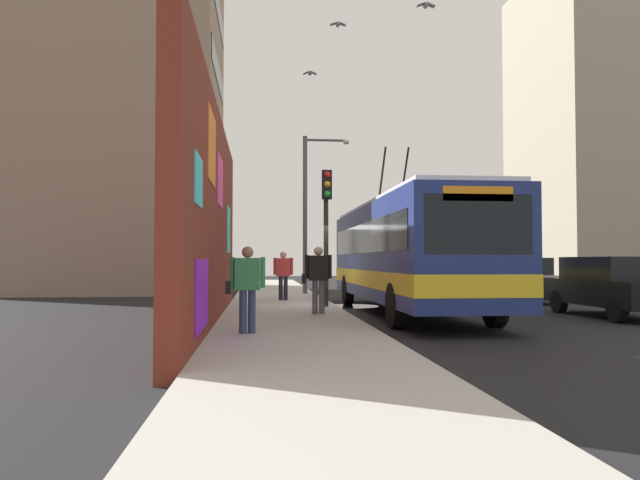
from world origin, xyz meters
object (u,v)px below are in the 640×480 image
object	(u,v)px
parked_car_silver	(516,278)
traffic_light	(326,214)
city_bus	(406,252)
street_lamp	(311,202)
pedestrian_at_curb	(318,274)
pedestrian_midblock	(283,272)
pedestrian_near_wall	(247,283)
parked_car_black	(614,285)

from	to	relation	value
parked_car_silver	traffic_light	distance (m)	8.49
city_bus	street_lamp	bearing A→B (deg)	14.40
pedestrian_at_curb	pedestrian_midblock	xyz separation A→B (m)	(5.30, 0.67, -0.03)
pedestrian_near_wall	traffic_light	xyz separation A→B (m)	(6.20, -2.15, 1.76)
pedestrian_midblock	street_lamp	size ratio (longest dim) A/B	0.25
city_bus	pedestrian_at_curb	size ratio (longest dim) A/B	6.74
traffic_light	parked_car_silver	bearing A→B (deg)	-62.97
city_bus	parked_car_silver	xyz separation A→B (m)	(4.55, -5.20, -0.90)
parked_car_black	pedestrian_at_curb	xyz separation A→B (m)	(0.01, 7.82, 0.31)
city_bus	street_lamp	xyz separation A→B (m)	(7.89, 2.02, 2.13)
traffic_light	parked_car_black	bearing A→B (deg)	-107.61
parked_car_silver	traffic_light	size ratio (longest dim) A/B	1.04
city_bus	traffic_light	bearing A→B (deg)	69.52
pedestrian_midblock	city_bus	bearing A→B (deg)	-138.99
parked_car_black	street_lamp	distance (m)	12.25
parked_car_silver	street_lamp	size ratio (longest dim) A/B	0.64
pedestrian_at_curb	traffic_light	distance (m)	2.92
parked_car_silver	street_lamp	xyz separation A→B (m)	(3.34, 7.22, 3.03)
parked_car_black	pedestrian_midblock	size ratio (longest dim) A/B	2.60
pedestrian_at_curb	pedestrian_near_wall	distance (m)	4.23
parked_car_black	pedestrian_near_wall	bearing A→B (deg)	112.17
parked_car_black	traffic_light	bearing A→B (deg)	72.39
pedestrian_midblock	traffic_light	distance (m)	3.63
parked_car_silver	pedestrian_at_curb	size ratio (longest dim) A/B	2.45
city_bus	traffic_light	size ratio (longest dim) A/B	2.86
traffic_light	city_bus	bearing A→B (deg)	-110.48
parked_car_silver	pedestrian_near_wall	xyz separation A→B (m)	(-9.95, 9.50, 0.24)
pedestrian_near_wall	pedestrian_midblock	size ratio (longest dim) A/B	0.97
parked_car_black	parked_car_silver	xyz separation A→B (m)	(6.08, -0.00, -0.00)
pedestrian_near_wall	traffic_light	world-z (taller)	traffic_light
parked_car_black	pedestrian_near_wall	xyz separation A→B (m)	(-3.87, 9.50, 0.24)
city_bus	traffic_light	distance (m)	2.55
pedestrian_near_wall	pedestrian_midblock	world-z (taller)	pedestrian_midblock
traffic_light	pedestrian_midblock	bearing A→B (deg)	20.91
pedestrian_midblock	pedestrian_at_curb	bearing A→B (deg)	-172.82
pedestrian_at_curb	parked_car_black	bearing A→B (deg)	-90.04
city_bus	pedestrian_midblock	world-z (taller)	city_bus
city_bus	pedestrian_near_wall	size ratio (longest dim) A/B	7.14
parked_car_silver	pedestrian_midblock	size ratio (longest dim) A/B	2.53
traffic_light	street_lamp	size ratio (longest dim) A/B	0.62
city_bus	pedestrian_midblock	xyz separation A→B (m)	(3.78, 3.29, -0.63)
parked_car_black	street_lamp	bearing A→B (deg)	37.49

